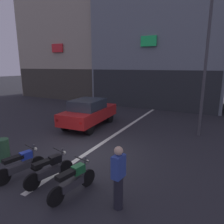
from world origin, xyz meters
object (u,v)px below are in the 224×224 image
at_px(motorcycle_black_row_left_mid, 50,169).
at_px(motorcycle_green_row_centre, 73,180).
at_px(car_red_crossing_near, 89,112).
at_px(motorcycle_blue_row_leftmost, 21,164).
at_px(trash_bin, 3,150).
at_px(person_by_motorcycles, 118,178).
at_px(street_lamp, 207,53).

height_order(motorcycle_black_row_left_mid, motorcycle_green_row_centre, same).
bearing_deg(motorcycle_black_row_left_mid, motorcycle_green_row_centre, -9.62).
distance_m(car_red_crossing_near, motorcycle_blue_row_leftmost, 5.86).
bearing_deg(trash_bin, person_by_motorcycles, -4.46).
height_order(street_lamp, motorcycle_black_row_left_mid, street_lamp).
relative_size(car_red_crossing_near, street_lamp, 0.62).
bearing_deg(person_by_motorcycles, car_red_crossing_near, 129.66).
relative_size(street_lamp, motorcycle_black_row_left_mid, 4.16).
bearing_deg(street_lamp, car_red_crossing_near, -167.37).
relative_size(street_lamp, trash_bin, 7.98).
bearing_deg(car_red_crossing_near, motorcycle_blue_row_leftmost, -77.94).
distance_m(motorcycle_blue_row_leftmost, motorcycle_green_row_centre, 2.07).
distance_m(car_red_crossing_near, motorcycle_green_row_centre, 6.57).
bearing_deg(street_lamp, motorcycle_blue_row_leftmost, -123.80).
height_order(motorcycle_green_row_centre, trash_bin, motorcycle_green_row_centre).
xyz_separation_m(motorcycle_black_row_left_mid, person_by_motorcycles, (2.37, -0.09, 0.40)).
bearing_deg(motorcycle_blue_row_leftmost, street_lamp, 56.20).
bearing_deg(car_red_crossing_near, trash_bin, -94.59).
distance_m(motorcycle_green_row_centre, person_by_motorcycles, 1.40).
bearing_deg(motorcycle_green_row_centre, motorcycle_blue_row_leftmost, -178.71).
xyz_separation_m(motorcycle_blue_row_leftmost, motorcycle_green_row_centre, (2.07, 0.05, 0.00)).
bearing_deg(motorcycle_green_row_centre, street_lamp, 69.29).
relative_size(car_red_crossing_near, trash_bin, 4.95).
distance_m(motorcycle_green_row_centre, trash_bin, 3.74).
relative_size(street_lamp, person_by_motorcycles, 4.06).
bearing_deg(car_red_crossing_near, motorcycle_black_row_left_mid, -67.67).
height_order(car_red_crossing_near, motorcycle_green_row_centre, car_red_crossing_near).
bearing_deg(trash_bin, motorcycle_green_row_centre, -7.36).
bearing_deg(motorcycle_green_row_centre, car_red_crossing_near, 120.13).
distance_m(car_red_crossing_near, person_by_motorcycles, 7.25).
bearing_deg(trash_bin, car_red_crossing_near, 85.41).
bearing_deg(motorcycle_blue_row_leftmost, car_red_crossing_near, 102.06).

